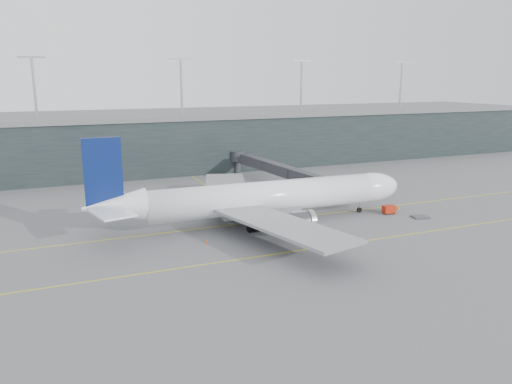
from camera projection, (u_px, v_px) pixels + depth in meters
name	position (u px, v px, depth m)	size (l,w,h in m)	color
ground	(225.00, 219.00, 89.12)	(320.00, 320.00, 0.00)	#525257
taxiline_a	(233.00, 225.00, 85.52)	(160.00, 0.25, 0.02)	gold
taxiline_b	(272.00, 255.00, 71.14)	(160.00, 0.25, 0.02)	gold
taxiline_lead_main	(217.00, 193.00, 108.98)	(0.25, 60.00, 0.02)	gold
terminal	(157.00, 140.00, 139.54)	(240.00, 36.00, 29.00)	black
main_aircraft	(262.00, 198.00, 85.48)	(56.92, 53.58, 15.99)	white
jet_bridge	(276.00, 168.00, 114.76)	(6.25, 43.98, 5.78)	#2E2F33
gse_cart	(389.00, 209.00, 92.23)	(2.37, 1.62, 1.53)	#B1210C
baggage_dolly	(420.00, 217.00, 89.76)	(2.76, 2.21, 0.28)	#3F3E44
uld_a	(189.00, 203.00, 97.03)	(2.08, 1.85, 1.59)	#39393E
uld_b	(192.00, 202.00, 97.83)	(2.08, 1.83, 1.62)	#39393E
uld_c	(203.00, 201.00, 97.96)	(2.37, 2.12, 1.80)	#39393E
cone_nose	(399.00, 207.00, 95.50)	(0.49, 0.49, 0.78)	orange
cone_wing_stbd	(314.00, 241.00, 75.67)	(0.48, 0.48, 0.76)	#D0410B
cone_wing_port	(247.00, 197.00, 103.79)	(0.48, 0.48, 0.76)	#F9600D
cone_tail	(207.00, 242.00, 75.76)	(0.41, 0.41, 0.65)	#EE400D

